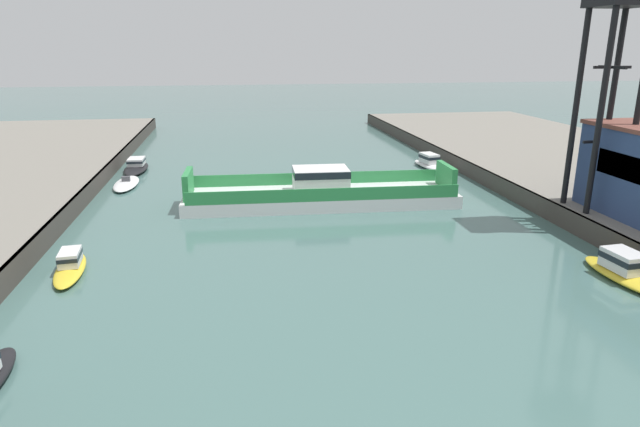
% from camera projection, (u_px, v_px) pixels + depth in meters
% --- Properties ---
extents(chain_ferry, '(24.23, 7.17, 3.30)m').
position_uv_depth(chain_ferry, '(321.00, 193.00, 48.83)').
color(chain_ferry, silver).
rests_on(chain_ferry, ground).
extents(moored_boat_near_left, '(2.86, 7.11, 1.72)m').
position_uv_depth(moored_boat_near_left, '(627.00, 270.00, 32.94)').
color(moored_boat_near_left, yellow).
rests_on(moored_boat_near_left, ground).
extents(moored_boat_near_right, '(2.24, 6.08, 1.34)m').
position_uv_depth(moored_boat_near_right, '(70.00, 265.00, 34.09)').
color(moored_boat_near_right, yellow).
rests_on(moored_boat_near_right, ground).
extents(moored_boat_far_left, '(2.28, 6.87, 1.00)m').
position_uv_depth(moored_boat_far_left, '(126.00, 184.00, 55.36)').
color(moored_boat_far_left, white).
rests_on(moored_boat_far_left, ground).
extents(moored_boat_far_right, '(3.09, 7.29, 1.63)m').
position_uv_depth(moored_boat_far_right, '(430.00, 163.00, 63.59)').
color(moored_boat_far_right, white).
rests_on(moored_boat_far_right, ground).
extents(moored_boat_upstream_b, '(2.50, 7.40, 1.38)m').
position_uv_depth(moored_boat_upstream_b, '(136.00, 166.00, 62.14)').
color(moored_boat_upstream_b, black).
rests_on(moored_boat_upstream_b, ground).
extents(crane_tower, '(3.80, 3.80, 16.95)m').
position_uv_depth(crane_tower, '(619.00, 21.00, 38.51)').
color(crane_tower, black).
rests_on(crane_tower, quay_right).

